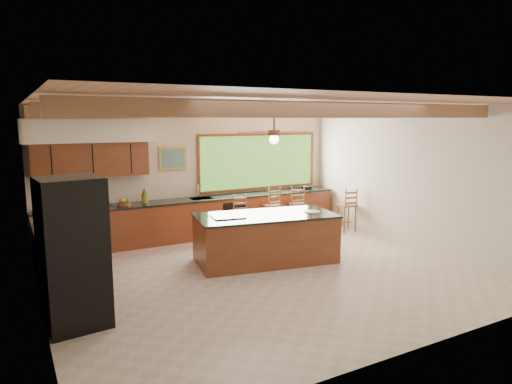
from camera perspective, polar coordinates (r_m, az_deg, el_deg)
ground at (r=8.29m, az=0.98°, el=-10.12°), size 7.20×7.20×0.00m
room_shell at (r=8.34m, az=-2.23°, el=5.55°), size 7.27×6.54×3.02m
counter_run at (r=10.07m, az=-10.29°, el=-4.05°), size 7.12×3.10×1.26m
island at (r=8.84m, az=1.19°, el=-5.75°), size 2.83×1.69×0.94m
refrigerator at (r=6.47m, az=-21.89°, el=-7.08°), size 0.85×0.83×2.00m
bar_stool_a at (r=10.49m, az=-2.12°, el=-2.49°), size 0.44×0.44×1.05m
bar_stool_b at (r=10.89m, az=2.00°, el=-1.76°), size 0.43×0.43×1.15m
bar_stool_c at (r=11.28m, az=5.16°, el=-1.50°), size 0.50×0.50×1.12m
bar_stool_d at (r=11.27m, az=11.48°, el=-1.72°), size 0.44×0.44×1.09m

